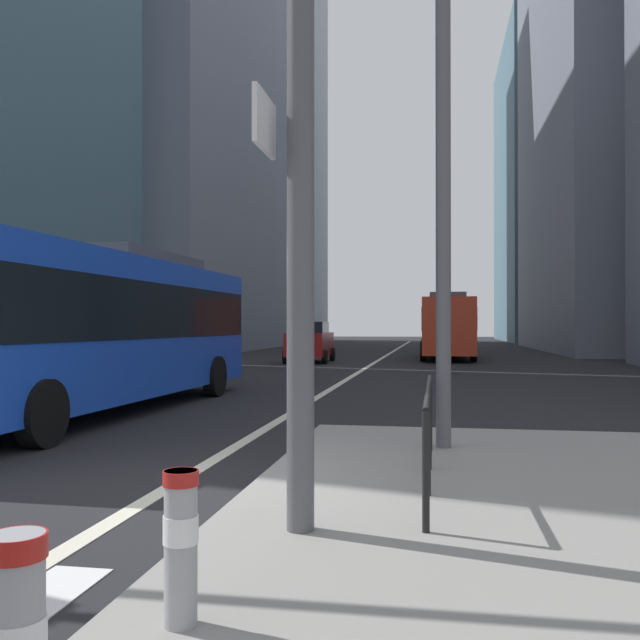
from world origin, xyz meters
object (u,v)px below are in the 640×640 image
at_px(street_lamp_post, 443,63).
at_px(bollard_left, 181,539).
at_px(city_bus_red_receding, 446,324).
at_px(car_receding_near, 435,335).
at_px(traffic_signal_gantry, 25,47).
at_px(city_bus_blue_oncoming, 96,322).
at_px(car_oncoming_mid, 310,341).

xyz_separation_m(street_lamp_post, bollard_left, (-1.46, -5.74, -4.67)).
xyz_separation_m(city_bus_red_receding, car_receding_near, (-0.63, 20.38, -0.85)).
distance_m(city_bus_red_receding, traffic_signal_gantry, 32.21).
relative_size(city_bus_blue_oncoming, traffic_signal_gantry, 1.62).
bearing_deg(traffic_signal_gantry, car_receding_near, 86.33).
xyz_separation_m(city_bus_blue_oncoming, car_oncoming_mid, (0.73, 19.66, -0.85)).
height_order(car_receding_near, traffic_signal_gantry, traffic_signal_gantry).
distance_m(street_lamp_post, bollard_left, 7.54).
relative_size(city_bus_red_receding, car_oncoming_mid, 2.43).
height_order(car_oncoming_mid, traffic_signal_gantry, traffic_signal_gantry).
bearing_deg(car_receding_near, car_oncoming_mid, -103.19).
xyz_separation_m(city_bus_red_receding, street_lamp_post, (-0.43, -27.94, 3.45)).
bearing_deg(city_bus_red_receding, car_receding_near, 91.77).
relative_size(city_bus_blue_oncoming, bollard_left, 13.68).
distance_m(city_bus_red_receding, bollard_left, 33.75).
relative_size(car_oncoming_mid, street_lamp_post, 0.54).
height_order(city_bus_blue_oncoming, car_receding_near, city_bus_blue_oncoming).
xyz_separation_m(city_bus_blue_oncoming, bollard_left, (5.37, -9.26, -1.22)).
height_order(city_bus_blue_oncoming, traffic_signal_gantry, traffic_signal_gantry).
xyz_separation_m(city_bus_blue_oncoming, traffic_signal_gantry, (3.27, -7.47, 2.32)).
bearing_deg(street_lamp_post, car_receding_near, 90.24).
distance_m(traffic_signal_gantry, street_lamp_post, 5.43).
bearing_deg(car_receding_near, traffic_signal_gantry, -93.67).
bearing_deg(car_receding_near, city_bus_red_receding, -88.23).
bearing_deg(city_bus_blue_oncoming, car_receding_near, 81.59).
xyz_separation_m(city_bus_blue_oncoming, city_bus_red_receding, (7.25, 24.42, -0.00)).
bearing_deg(city_bus_red_receding, traffic_signal_gantry, -97.12).
relative_size(city_bus_blue_oncoming, city_bus_red_receding, 1.08).
distance_m(car_receding_near, street_lamp_post, 48.51).
relative_size(car_oncoming_mid, traffic_signal_gantry, 0.62).
height_order(city_bus_red_receding, bollard_left, city_bus_red_receding).
bearing_deg(car_oncoming_mid, bollard_left, -80.89).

